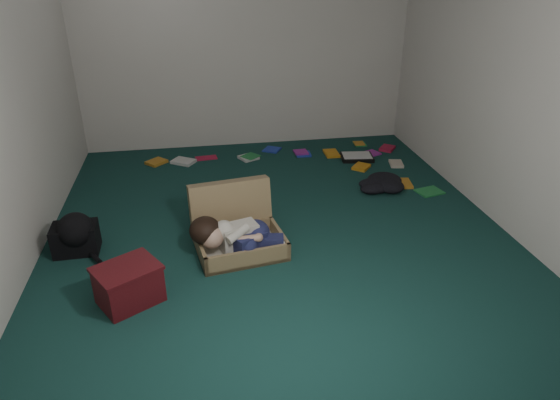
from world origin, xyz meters
name	(u,v)px	position (x,y,z in m)	size (l,w,h in m)	color
floor	(277,227)	(0.00, 0.00, 0.00)	(4.50, 4.50, 0.00)	#143B37
wall_back	(245,40)	(0.00, 2.25, 1.30)	(4.50, 4.50, 0.00)	white
wall_front	(373,218)	(0.00, -2.25, 1.30)	(4.50, 4.50, 0.00)	white
wall_left	(6,95)	(-2.00, 0.00, 1.30)	(4.50, 4.50, 0.00)	white
wall_right	(508,74)	(2.00, 0.00, 1.30)	(4.50, 4.50, 0.00)	white
suitcase	(236,229)	(-0.39, -0.23, 0.15)	(0.79, 0.78, 0.51)	#8F764E
person	(236,235)	(-0.41, -0.41, 0.20)	(0.77, 0.37, 0.32)	beige
maroon_bin	(129,284)	(-1.20, -0.87, 0.15)	(0.53, 0.50, 0.29)	#4E1015
backpack	(75,237)	(-1.70, -0.11, 0.13)	(0.44, 0.35, 0.27)	black
clothing_pile	(382,183)	(1.22, 0.62, 0.06)	(0.39, 0.32, 0.13)	black
paper_tray	(357,157)	(1.22, 1.48, 0.03)	(0.41, 0.33, 0.05)	black
book_scatter	(314,160)	(0.70, 1.51, 0.01)	(3.08, 1.75, 0.02)	orange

